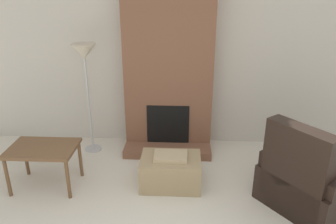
{
  "coord_description": "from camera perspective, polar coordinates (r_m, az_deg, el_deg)",
  "views": [
    {
      "loc": [
        0.24,
        -1.64,
        2.43
      ],
      "look_at": [
        0.0,
        2.87,
        0.62
      ],
      "focal_mm": 35.0,
      "sensor_mm": 36.0,
      "label": 1
    }
  ],
  "objects": [
    {
      "name": "wall_back",
      "position": [
        5.01,
        0.22,
        8.79
      ],
      "size": [
        6.84,
        0.06,
        2.6
      ],
      "primitive_type": "cube",
      "color": "#BCB7AD",
      "rests_on": "ground_plane"
    },
    {
      "name": "fireplace",
      "position": [
        4.82,
        0.09,
        7.48
      ],
      "size": [
        1.3,
        0.68,
        2.6
      ],
      "color": "brown",
      "rests_on": "ground_plane"
    },
    {
      "name": "ottoman",
      "position": [
        4.21,
        0.46,
        -10.19
      ],
      "size": [
        0.75,
        0.52,
        0.43
      ],
      "color": "#998460",
      "rests_on": "ground_plane"
    },
    {
      "name": "armchair",
      "position": [
        4.13,
        23.27,
        -11.05
      ],
      "size": [
        1.32,
        1.31,
        1.06
      ],
      "rotation": [
        0.0,
        0.0,
        2.24
      ],
      "color": "black",
      "rests_on": "ground_plane"
    },
    {
      "name": "side_table",
      "position": [
        4.33,
        -20.92,
        -6.52
      ],
      "size": [
        0.81,
        0.56,
        0.55
      ],
      "color": "brown",
      "rests_on": "ground_plane"
    },
    {
      "name": "floor_lamp_left",
      "position": [
        4.77,
        -14.33,
        9.07
      ],
      "size": [
        0.35,
        0.35,
        1.64
      ],
      "color": "#ADADB2",
      "rests_on": "ground_plane"
    }
  ]
}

